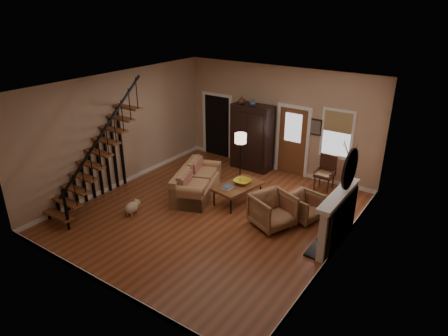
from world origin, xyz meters
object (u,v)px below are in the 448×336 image
Objects in this scene: coffee_table at (238,194)px; armchair_left at (272,211)px; sofa at (197,182)px; armchair_right at (304,207)px; side_chair at (325,173)px; armoire at (252,137)px; floor_lamp at (240,158)px.

armchair_left reaches higher than coffee_table.
coffee_table is at bearing 91.16° from armchair_left.
armchair_left is at bearing -27.78° from sofa.
armchair_right is 0.74× the size of side_chair.
armoire is 2.77× the size of armchair_right.
sofa is 2.04× the size of side_chair.
floor_lamp is at bearing 79.81° from armchair_right.
armchair_right is (0.50, 0.74, -0.07)m from armchair_left.
side_chair is (-0.22, 1.89, 0.17)m from armchair_right.
sofa is 1.58m from floor_lamp.
sofa is at bearing -109.31° from floor_lamp.
armchair_right is at bearing -37.09° from armoire.
armoire is at bearing 112.02° from coffee_table.
coffee_table is at bearing -128.17° from side_chair.
armoire is at bearing 175.52° from side_chair.
armchair_left reaches higher than sofa.
floor_lamp is at bearing 72.69° from armchair_left.
floor_lamp is (0.51, 1.45, 0.37)m from sofa.
side_chair is at bearing 51.83° from coffee_table.
floor_lamp is at bearing -159.34° from side_chair.
armoire reaches higher than side_chair.
armchair_left is (2.27, -2.83, -0.63)m from armoire.
coffee_table is at bearing -67.98° from armoire.
armoire is 2.28× the size of armchair_left.
armchair_left is at bearing -40.76° from floor_lamp.
armoire is 1.14m from floor_lamp.
armchair_right is at bearing 5.65° from coffee_table.
side_chair is (2.32, 0.87, -0.24)m from floor_lamp.
coffee_table is 1.46× the size of armchair_left.
coffee_table is 1.47m from floor_lamp.
side_chair is (1.63, 2.07, 0.25)m from coffee_table.
side_chair reaches higher than coffee_table.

